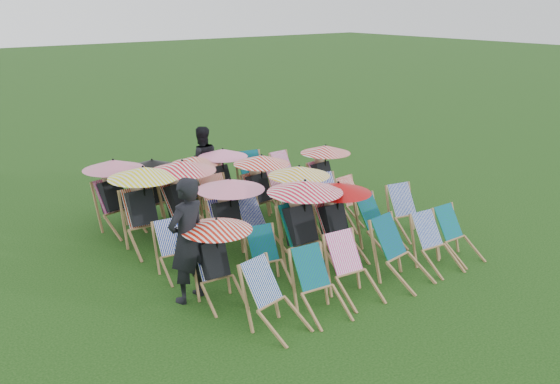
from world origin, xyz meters
TOP-DOWN VIEW (x-y plane):
  - ground at (0.00, 0.00)m, footprint 100.00×100.00m
  - deckchair_0 at (-1.90, -2.28)m, footprint 0.75×0.93m
  - deckchair_1 at (-1.17, -2.33)m, footprint 0.66×0.87m
  - deckchair_2 at (-0.46, -2.24)m, footprint 0.67×0.88m
  - deckchair_3 at (0.50, -2.31)m, footprint 0.76×0.97m
  - deckchair_4 at (1.31, -2.32)m, footprint 0.62×0.83m
  - deckchair_5 at (1.90, -2.30)m, footprint 0.56×0.78m
  - deckchair_6 at (-2.04, -1.13)m, footprint 1.01×1.07m
  - deckchair_7 at (-1.16, -1.14)m, footprint 0.68×0.85m
  - deckchair_8 at (-0.33, -1.02)m, footprint 1.20×1.25m
  - deckchair_9 at (0.33, -1.09)m, footprint 1.09×1.13m
  - deckchair_10 at (1.22, -1.18)m, footprint 0.69×0.89m
  - deckchair_11 at (2.10, -1.07)m, footprint 0.72×0.90m
  - deckchair_12 at (-2.09, -0.00)m, footprint 0.62×0.81m
  - deckchair_13 at (-1.05, 0.03)m, footprint 1.13×1.21m
  - deckchair_14 at (-0.48, -0.02)m, footprint 0.66×0.85m
  - deckchair_15 at (0.43, 0.06)m, footprint 1.10×1.17m
  - deckchair_16 at (1.16, 0.01)m, footprint 0.81×1.01m
  - deckchair_17 at (1.91, 0.08)m, footprint 0.62×0.81m
  - deckchair_18 at (-1.97, 1.29)m, footprint 1.20×1.26m
  - deckchair_19 at (-1.18, 1.29)m, footprint 1.19×1.30m
  - deckchair_20 at (-0.48, 1.16)m, footprint 0.68×0.93m
  - deckchair_21 at (0.46, 1.18)m, footprint 1.08×1.15m
  - deckchair_22 at (1.11, 1.26)m, footprint 0.70×0.92m
  - deckchair_23 at (2.13, 1.21)m, footprint 1.04×1.10m
  - deckchair_24 at (-1.99, 2.41)m, footprint 1.12×1.22m
  - deckchair_25 at (-1.21, 2.42)m, footprint 1.02×1.11m
  - deckchair_26 at (-0.34, 2.36)m, footprint 0.97×1.01m
  - deckchair_27 at (0.34, 2.35)m, footprint 1.02×1.10m
  - deckchair_28 at (1.13, 2.33)m, footprint 0.78×1.00m
  - deckchair_29 at (2.06, 2.40)m, footprint 0.59×0.80m
  - person_left at (-2.36, -0.84)m, footprint 0.76×0.60m
  - person_rear at (0.28, 3.15)m, footprint 0.91×0.80m

SIDE VIEW (x-z plane):
  - ground at x=0.00m, z-range 0.00..0.00m
  - deckchair_17 at x=1.91m, z-range 0.00..0.82m
  - deckchair_12 at x=-2.09m, z-range 0.00..0.82m
  - deckchair_7 at x=-1.16m, z-range 0.00..0.83m
  - deckchair_5 at x=1.90m, z-range 0.00..0.84m
  - deckchair_29 at x=2.06m, z-range 0.00..0.85m
  - deckchair_4 at x=1.31m, z-range 0.00..0.86m
  - deckchair_14 at x=-0.48m, z-range 0.00..0.86m
  - deckchair_1 at x=-1.17m, z-range 0.00..0.88m
  - deckchair_11 at x=2.10m, z-range 0.00..0.88m
  - deckchair_0 at x=-1.90m, z-range 0.00..0.90m
  - deckchair_10 at x=1.22m, z-range 0.00..0.90m
  - deckchair_2 at x=-0.46m, z-range 0.00..0.90m
  - deckchair_22 at x=1.11m, z-range 0.00..0.95m
  - deckchair_3 at x=0.50m, z-range 0.00..0.96m
  - deckchair_28 at x=1.13m, z-range 0.00..0.99m
  - deckchair_16 at x=1.16m, z-range 0.00..0.99m
  - deckchair_20 at x=-0.48m, z-range 0.00..1.00m
  - deckchair_26 at x=-0.34m, z-range 0.03..1.19m
  - deckchair_6 at x=-2.04m, z-range 0.03..1.24m
  - deckchair_27 at x=0.34m, z-range 0.03..1.24m
  - deckchair_25 at x=-1.21m, z-range 0.03..1.25m
  - deckchair_23 at x=2.13m, z-range 0.03..1.27m
  - deckchair_21 at x=0.46m, z-range 0.04..1.32m
  - deckchair_9 at x=0.33m, z-range 0.04..1.33m
  - deckchair_15 at x=0.43m, z-range 0.04..1.34m
  - deckchair_24 at x=-1.99m, z-range 0.04..1.37m
  - deckchair_13 at x=-1.05m, z-range 0.04..1.38m
  - deckchair_19 at x=-1.18m, z-range 0.04..1.45m
  - deckchair_8 at x=-0.33m, z-range 0.04..1.46m
  - deckchair_18 at x=-1.97m, z-range 0.04..1.47m
  - person_rear at x=0.28m, z-range 0.00..1.57m
  - person_left at x=-2.36m, z-range 0.00..1.83m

